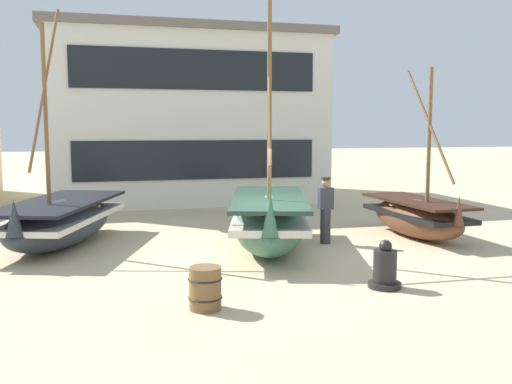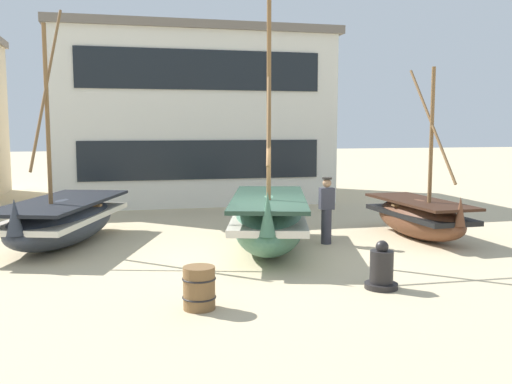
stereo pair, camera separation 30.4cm
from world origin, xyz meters
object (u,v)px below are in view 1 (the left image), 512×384
wooden_barrel (205,288)px  fishing_boat_near_left (417,216)px  fishing_boat_far_right (60,221)px  fishing_boat_centre_large (269,220)px  fisherman_by_hull (326,211)px  capstan_winch (385,269)px  harbor_building_main (184,117)px

wooden_barrel → fishing_boat_near_left: bearing=35.1°
fishing_boat_near_left → wooden_barrel: fishing_boat_near_left is taller
fishing_boat_near_left → wooden_barrel: (-6.50, -4.57, -0.22)m
fishing_boat_near_left → fishing_boat_far_right: 9.23m
fishing_boat_centre_large → fisherman_by_hull: size_ratio=3.56×
fishing_boat_centre_large → fishing_boat_far_right: (-4.88, 1.79, -0.10)m
fishing_boat_far_right → capstan_winch: bearing=-42.3°
fishing_boat_centre_large → fisherman_by_hull: bearing=11.5°
fishing_boat_near_left → harbor_building_main: harbor_building_main is taller
fishing_boat_near_left → harbor_building_main: size_ratio=0.41×
fishing_boat_far_right → wooden_barrel: bearing=-65.9°
capstan_winch → wooden_barrel: 3.42m
capstan_winch → harbor_building_main: 14.98m
fishing_boat_far_right → capstan_winch: (6.03, -5.49, -0.27)m
capstan_winch → fishing_boat_near_left: bearing=53.4°
fishing_boat_far_right → harbor_building_main: (4.35, 9.09, 2.73)m
fishing_boat_centre_large → fisherman_by_hull: 1.62m
fishing_boat_far_right → fishing_boat_centre_large: bearing=-20.2°
fishing_boat_far_right → fisherman_by_hull: 6.63m
fishing_boat_far_right → harbor_building_main: bearing=64.4°
wooden_barrel → fishing_boat_far_right: bearing=114.1°
fishing_boat_centre_large → harbor_building_main: 11.21m
harbor_building_main → fishing_boat_centre_large: bearing=-87.2°
fishing_boat_centre_large → capstan_winch: fishing_boat_centre_large is taller
fisherman_by_hull → wooden_barrel: (-3.83, -4.42, -0.48)m
fishing_boat_near_left → capstan_winch: bearing=-126.6°
fishing_boat_centre_large → harbor_building_main: size_ratio=0.56×
fisherman_by_hull → wooden_barrel: fisherman_by_hull is taller
fishing_boat_near_left → fisherman_by_hull: fishing_boat_near_left is taller
fishing_boat_far_right → capstan_winch: fishing_boat_far_right is taller
fisherman_by_hull → fishing_boat_far_right: bearing=167.2°
fishing_boat_near_left → harbor_building_main: 11.79m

